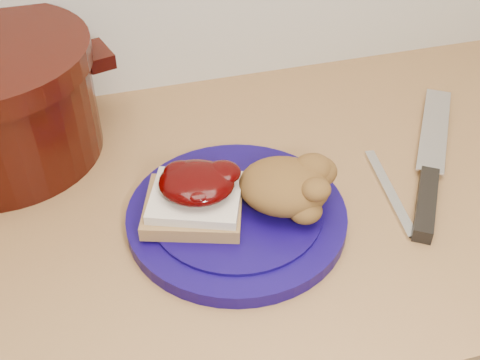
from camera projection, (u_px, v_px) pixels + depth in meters
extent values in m
cylinder|color=#0E0445|center=(237.00, 216.00, 0.75)|extent=(0.36, 0.36, 0.02)
cube|color=olive|center=(194.00, 207.00, 0.73)|extent=(0.14, 0.13, 0.02)
cube|color=beige|center=(196.00, 197.00, 0.72)|extent=(0.13, 0.13, 0.01)
ellipsoid|color=black|center=(196.00, 182.00, 0.71)|extent=(0.12, 0.11, 0.03)
ellipsoid|color=brown|center=(284.00, 186.00, 0.73)|extent=(0.14, 0.13, 0.06)
cube|color=black|center=(426.00, 203.00, 0.77)|extent=(0.09, 0.12, 0.02)
cube|color=silver|center=(435.00, 128.00, 0.89)|extent=(0.15, 0.20, 0.00)
cube|color=silver|center=(389.00, 191.00, 0.80)|extent=(0.03, 0.17, 0.00)
cube|color=black|center=(96.00, 56.00, 0.86)|extent=(0.05, 0.07, 0.02)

